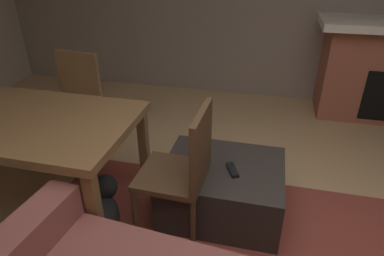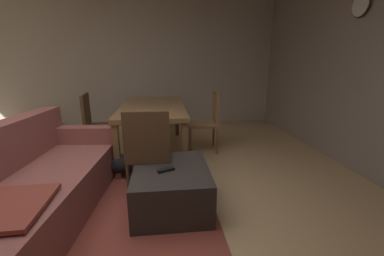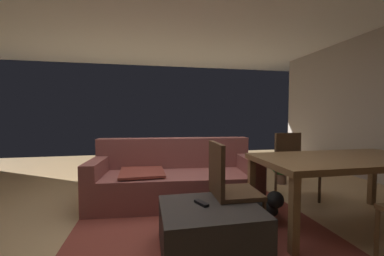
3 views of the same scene
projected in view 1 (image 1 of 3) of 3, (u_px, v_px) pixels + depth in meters
The scene contains 6 objects.
ottoman_coffee_table at pixel (222, 189), 2.47m from camera, with size 0.85×0.71×0.41m, color #2D2826.
tv_remote at pixel (232, 170), 2.31m from camera, with size 0.05×0.16×0.02m, color black.
dining_table at pixel (7, 124), 2.38m from camera, with size 1.85×0.93×0.74m.
dining_chair_west at pixel (185, 166), 2.17m from camera, with size 0.45×0.45×0.93m.
dining_chair_south at pixel (75, 97), 3.18m from camera, with size 0.47×0.47×0.93m.
small_dog at pixel (101, 219), 2.21m from camera, with size 0.38×0.60×0.34m.
Camera 1 is at (0.14, 1.24, 1.78)m, focal length 31.10 mm.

